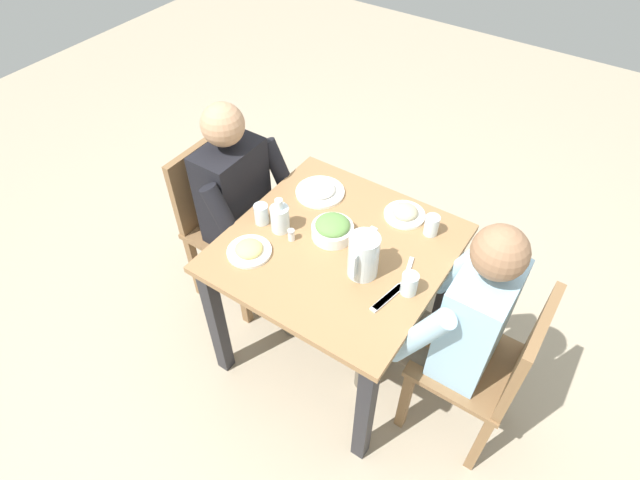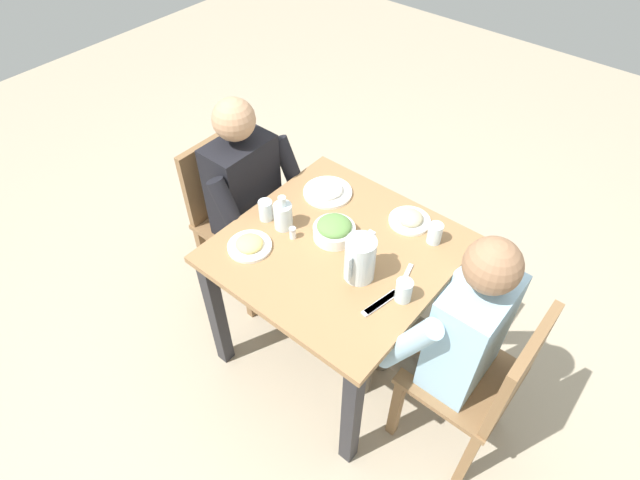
% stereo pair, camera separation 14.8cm
% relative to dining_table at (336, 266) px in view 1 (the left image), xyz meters
% --- Properties ---
extents(ground_plane, '(8.00, 8.00, 0.00)m').
position_rel_dining_table_xyz_m(ground_plane, '(0.00, 0.00, -0.62)').
color(ground_plane, tan).
extents(dining_table, '(0.89, 0.89, 0.75)m').
position_rel_dining_table_xyz_m(dining_table, '(0.00, 0.00, 0.00)').
color(dining_table, '#997047').
rests_on(dining_table, ground_plane).
extents(chair_near, '(0.40, 0.40, 0.88)m').
position_rel_dining_table_xyz_m(chair_near, '(-0.05, -0.73, -0.12)').
color(chair_near, olive).
rests_on(chair_near, ground_plane).
extents(chair_far, '(0.40, 0.40, 0.88)m').
position_rel_dining_table_xyz_m(chair_far, '(0.01, 0.73, -0.12)').
color(chair_far, olive).
rests_on(chair_far, ground_plane).
extents(diner_near, '(0.48, 0.53, 1.18)m').
position_rel_dining_table_xyz_m(diner_near, '(-0.05, -0.52, 0.03)').
color(diner_near, black).
rests_on(diner_near, ground_plane).
extents(diner_far, '(0.48, 0.53, 1.18)m').
position_rel_dining_table_xyz_m(diner_far, '(0.01, 0.52, 0.03)').
color(diner_far, '#9EC6E0').
rests_on(diner_far, ground_plane).
extents(water_pitcher, '(0.16, 0.12, 0.19)m').
position_rel_dining_table_xyz_m(water_pitcher, '(0.07, 0.16, 0.23)').
color(water_pitcher, silver).
rests_on(water_pitcher, dining_table).
extents(salad_bowl, '(0.18, 0.18, 0.09)m').
position_rel_dining_table_xyz_m(salad_bowl, '(-0.04, -0.05, 0.17)').
color(salad_bowl, white).
rests_on(salad_bowl, dining_table).
extents(plate_beans, '(0.18, 0.18, 0.05)m').
position_rel_dining_table_xyz_m(plate_beans, '(-0.32, 0.15, 0.15)').
color(plate_beans, white).
rests_on(plate_beans, dining_table).
extents(plate_fries, '(0.18, 0.18, 0.05)m').
position_rel_dining_table_xyz_m(plate_fries, '(0.23, -0.28, 0.15)').
color(plate_fries, white).
rests_on(plate_fries, dining_table).
extents(plate_yoghurt, '(0.22, 0.22, 0.05)m').
position_rel_dining_table_xyz_m(plate_yoghurt, '(-0.24, -0.24, 0.15)').
color(plate_yoghurt, white).
rests_on(plate_yoghurt, dining_table).
extents(water_glass_near_right, '(0.06, 0.06, 0.09)m').
position_rel_dining_table_xyz_m(water_glass_near_right, '(-0.28, 0.29, 0.18)').
color(water_glass_near_right, silver).
rests_on(water_glass_near_right, dining_table).
extents(water_glass_far_left, '(0.06, 0.06, 0.09)m').
position_rel_dining_table_xyz_m(water_glass_far_left, '(0.06, -0.35, 0.18)').
color(water_glass_far_left, silver).
rests_on(water_glass_far_left, dining_table).
extents(water_glass_near_left, '(0.06, 0.06, 0.09)m').
position_rel_dining_table_xyz_m(water_glass_near_left, '(0.06, 0.36, 0.18)').
color(water_glass_near_left, silver).
rests_on(water_glass_near_left, dining_table).
extents(oil_carafe, '(0.08, 0.08, 0.16)m').
position_rel_dining_table_xyz_m(oil_carafe, '(0.05, -0.25, 0.19)').
color(oil_carafe, silver).
rests_on(oil_carafe, dining_table).
extents(salt_shaker, '(0.03, 0.03, 0.05)m').
position_rel_dining_table_xyz_m(salt_shaker, '(0.08, -0.18, 0.16)').
color(salt_shaker, white).
rests_on(salt_shaker, dining_table).
extents(fork_near, '(0.17, 0.06, 0.01)m').
position_rel_dining_table_xyz_m(fork_near, '(0.12, 0.31, 0.13)').
color(fork_near, silver).
rests_on(fork_near, dining_table).
extents(knife_near, '(0.18, 0.06, 0.01)m').
position_rel_dining_table_xyz_m(knife_near, '(-0.02, 0.31, 0.13)').
color(knife_near, silver).
rests_on(knife_near, dining_table).
extents(fork_far, '(0.17, 0.06, 0.01)m').
position_rel_dining_table_xyz_m(fork_far, '(0.13, 0.30, 0.13)').
color(fork_far, silver).
rests_on(fork_far, dining_table).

